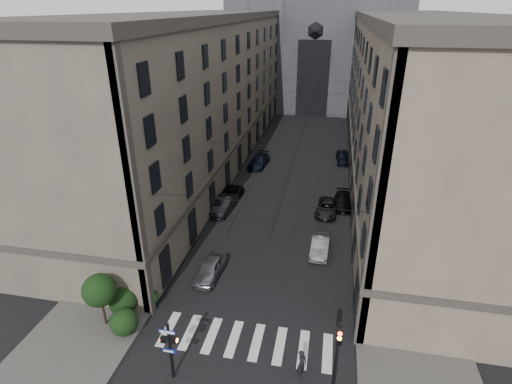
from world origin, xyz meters
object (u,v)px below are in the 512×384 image
Objects in this scene: traffic_light_right at (337,353)px; car_right_near at (320,245)px; car_right_midnear at (327,208)px; car_left_midfar at (229,195)px; car_right_midfar at (343,201)px; pedestrian_signal_left at (170,347)px; car_left_near at (210,269)px; gothic_tower at (320,15)px; car_right_far at (343,157)px; pedestrian at (302,364)px; car_left_far at (259,161)px; car_left_midnear at (224,205)px.

car_right_near is at bearing 95.59° from traffic_light_right.
traffic_light_right reaches higher than car_right_midnear.
car_right_midfar is (12.40, 0.92, -0.02)m from car_left_midfar.
car_right_near is at bearing 62.35° from pedestrian_signal_left.
gothic_tower is at bearing 89.92° from car_left_near.
gothic_tower is 40.14m from car_right_far.
car_left_midfar reaches higher than car_right_midfar.
pedestrian reaches higher than car_left_near.
car_left_far is at bearing -97.11° from gothic_tower.
car_left_midfar is (-2.00, 13.51, -0.06)m from car_left_near.
gothic_tower is 13.45× the size of car_right_near.
pedestrian_signal_left is at bearing -177.36° from traffic_light_right.
pedestrian_signal_left is 2.12× the size of pedestrian.
car_left_near is 0.91× the size of car_right_midnear.
car_left_midfar is 0.94× the size of car_left_far.
pedestrian_signal_left is 20.76m from car_left_midnear.
gothic_tower is at bearing 25.46° from pedestrian.
car_left_midfar is at bearing -135.44° from car_right_far.
car_left_midnear is (-11.65, 20.12, -2.52)m from traffic_light_right.
gothic_tower is 53.57m from car_left_midfar.
car_right_far is at bearing 89.08° from traffic_light_right.
traffic_light_right is 25.68m from car_left_midfar.
car_left_near reaches higher than car_right_near.
car_right_near is (8.40, 5.16, -0.01)m from car_left_near.
car_left_midnear is at bearing -166.74° from car_right_midnear.
gothic_tower is at bearing 88.16° from car_left_far.
pedestrian_signal_left is at bearing -82.36° from car_left_far.
car_left_far is 33.63m from pedestrian.
gothic_tower is 11.56× the size of car_left_far.
car_right_midfar is (2.00, 9.28, -0.07)m from car_right_near.
car_left_midfar is 2.51× the size of pedestrian.
car_left_far is 21.31m from car_right_near.
traffic_light_right is at bearing -85.62° from gothic_tower.
car_left_midnear is at bearing 103.24° from car_left_near.
car_left_far is at bearing 117.55° from car_right_near.
car_right_near is 9.49m from car_right_midfar.
pedestrian is at bearing -86.99° from gothic_tower.
pedestrian reaches higher than car_right_midnear.
traffic_light_right is at bearing 2.64° from pedestrian_signal_left.
car_right_near is 0.96× the size of car_right_far.
gothic_tower is at bearing 87.26° from pedestrian_signal_left.
car_right_near is (7.71, 14.73, -1.61)m from pedestrian_signal_left.
car_right_far reaches higher than car_right_midfar.
traffic_light_right is at bearing -82.20° from car_right_near.
car_left_far is at bearing 90.56° from car_left_midnear.
car_left_far is (-1.41, 33.98, -1.59)m from pedestrian_signal_left.
car_left_midnear is 21.43m from pedestrian.
car_right_far is at bearing 88.39° from car_right_midfar.
car_left_midnear is 0.98× the size of car_left_midfar.
pedestrian_signal_left is at bearing -77.63° from car_left_midnear.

